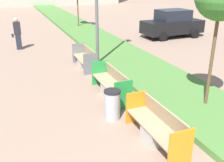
{
  "coord_description": "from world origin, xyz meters",
  "views": [
    {
      "loc": [
        -2.21,
        -0.97,
        3.91
      ],
      "look_at": [
        0.9,
        6.73,
        0.6
      ],
      "focal_mm": 42.0,
      "sensor_mm": 36.0,
      "label": 1
    }
  ],
  "objects_px": {
    "bench_grey_frame": "(85,60)",
    "pedestrian_walking": "(17,33)",
    "parked_car_distant": "(172,24)",
    "bench_orange_frame": "(156,129)",
    "litter_bin": "(112,105)",
    "bench_green_frame": "(111,85)"
  },
  "relations": [
    {
      "from": "litter_bin",
      "to": "bench_grey_frame",
      "type": "bearing_deg",
      "value": 83.02
    },
    {
      "from": "pedestrian_walking",
      "to": "parked_car_distant",
      "type": "relative_size",
      "value": 0.43
    },
    {
      "from": "litter_bin",
      "to": "pedestrian_walking",
      "type": "height_order",
      "value": "pedestrian_walking"
    },
    {
      "from": "bench_grey_frame",
      "to": "pedestrian_walking",
      "type": "height_order",
      "value": "pedestrian_walking"
    },
    {
      "from": "bench_orange_frame",
      "to": "parked_car_distant",
      "type": "height_order",
      "value": "parked_car_distant"
    },
    {
      "from": "bench_orange_frame",
      "to": "bench_green_frame",
      "type": "bearing_deg",
      "value": 89.97
    },
    {
      "from": "pedestrian_walking",
      "to": "parked_car_distant",
      "type": "bearing_deg",
      "value": -2.41
    },
    {
      "from": "bench_grey_frame",
      "to": "pedestrian_walking",
      "type": "xyz_separation_m",
      "value": [
        -2.59,
        4.63,
        0.57
      ]
    },
    {
      "from": "litter_bin",
      "to": "bench_green_frame",
      "type": "bearing_deg",
      "value": 69.26
    },
    {
      "from": "bench_orange_frame",
      "to": "bench_grey_frame",
      "type": "relative_size",
      "value": 1.12
    },
    {
      "from": "parked_car_distant",
      "to": "pedestrian_walking",
      "type": "bearing_deg",
      "value": 175.34
    },
    {
      "from": "bench_green_frame",
      "to": "litter_bin",
      "type": "height_order",
      "value": "bench_green_frame"
    },
    {
      "from": "pedestrian_walking",
      "to": "parked_car_distant",
      "type": "height_order",
      "value": "parked_car_distant"
    },
    {
      "from": "litter_bin",
      "to": "parked_car_distant",
      "type": "distance_m",
      "value": 12.09
    },
    {
      "from": "pedestrian_walking",
      "to": "bench_orange_frame",
      "type": "bearing_deg",
      "value": -76.61
    },
    {
      "from": "bench_orange_frame",
      "to": "litter_bin",
      "type": "xyz_separation_m",
      "value": [
        -0.59,
        1.5,
        0.08
      ]
    },
    {
      "from": "litter_bin",
      "to": "pedestrian_walking",
      "type": "distance_m",
      "value": 9.62
    },
    {
      "from": "pedestrian_walking",
      "to": "litter_bin",
      "type": "bearing_deg",
      "value": -77.95
    },
    {
      "from": "bench_orange_frame",
      "to": "bench_green_frame",
      "type": "height_order",
      "value": "same"
    },
    {
      "from": "litter_bin",
      "to": "pedestrian_walking",
      "type": "bearing_deg",
      "value": 102.05
    },
    {
      "from": "bench_orange_frame",
      "to": "bench_grey_frame",
      "type": "bearing_deg",
      "value": 90.03
    },
    {
      "from": "bench_orange_frame",
      "to": "pedestrian_walking",
      "type": "xyz_separation_m",
      "value": [
        -2.59,
        10.89,
        0.56
      ]
    }
  ]
}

